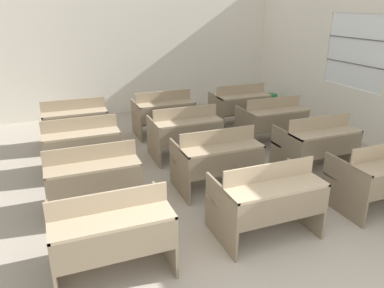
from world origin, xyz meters
The scene contains 15 objects.
wall_back centered at (0.00, 7.20, 1.51)m, with size 7.24×0.06×3.02m.
wall_right_with_window centered at (3.59, 3.56, 1.50)m, with size 0.06×7.17×3.02m.
bench_front_left centered at (-1.42, 1.59, 0.45)m, with size 1.09×0.76×0.87m.
bench_front_center centered at (0.27, 1.59, 0.45)m, with size 1.09×0.76×0.87m.
bench_front_right centered at (1.92, 1.59, 0.45)m, with size 1.09×0.76×0.87m.
bench_second_left centered at (-1.43, 2.83, 0.45)m, with size 1.09×0.76×0.87m.
bench_second_center centered at (0.24, 2.81, 0.45)m, with size 1.09×0.76×0.87m.
bench_second_right centered at (1.92, 2.81, 0.45)m, with size 1.09×0.76×0.87m.
bench_third_left centered at (-1.43, 4.06, 0.45)m, with size 1.09×0.76×0.87m.
bench_third_center centered at (0.23, 4.04, 0.45)m, with size 1.09×0.76×0.87m.
bench_third_right centered at (1.93, 4.06, 0.45)m, with size 1.09×0.76×0.87m.
bench_back_left centered at (-1.41, 5.26, 0.45)m, with size 1.09×0.76×0.87m.
bench_back_center centered at (0.25, 5.27, 0.45)m, with size 1.09×0.76×0.87m.
bench_back_right centered at (1.91, 5.26, 0.45)m, with size 1.09×0.76×0.87m.
wastepaper_bin centered at (3.21, 6.05, 0.19)m, with size 0.27×0.27×0.39m.
Camera 1 is at (-1.81, -1.46, 2.45)m, focal length 35.00 mm.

